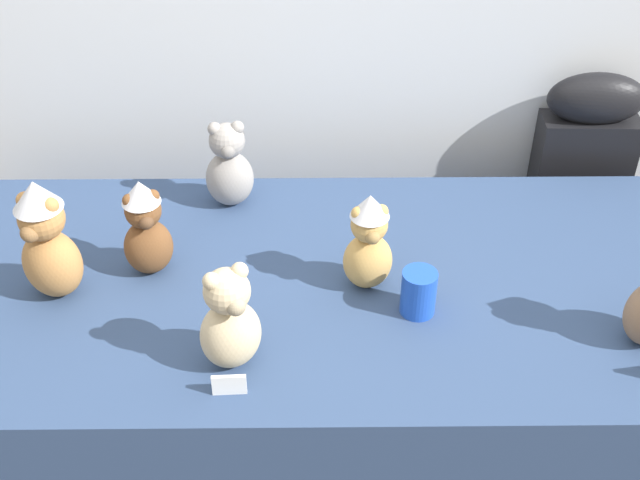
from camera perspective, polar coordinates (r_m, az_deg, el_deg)
display_table at (r=2.23m, az=0.00°, el=-10.64°), size 1.95×0.89×0.80m
instrument_case at (r=2.69m, az=16.85°, el=1.00°), size 0.28×0.13×1.05m
teddy_bear_sand at (r=1.68m, az=-6.30°, el=-5.62°), size 0.17×0.16×0.25m
teddy_bear_ash at (r=2.16m, az=-6.36°, el=5.08°), size 0.14×0.12×0.25m
teddy_bear_caramel at (r=1.92m, az=-18.46°, el=-0.08°), size 0.17×0.16×0.31m
teddy_bear_honey at (r=1.86m, az=3.39°, el=-0.20°), size 0.13×0.11×0.25m
teddy_bear_chestnut at (r=1.95m, az=-12.02°, el=0.77°), size 0.14×0.13×0.26m
party_cup_blue at (r=1.85m, az=6.87°, el=-3.63°), size 0.08×0.08×0.11m
name_card_front_left at (r=1.69m, az=-6.33°, el=-9.98°), size 0.07×0.01×0.05m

